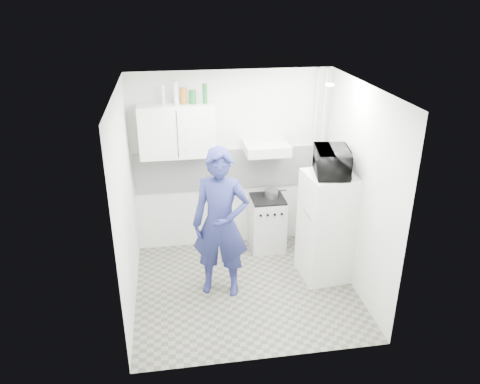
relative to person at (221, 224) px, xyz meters
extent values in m
plane|color=slate|center=(0.30, -0.04, -0.96)|extent=(2.80, 2.80, 0.00)
plane|color=white|center=(0.30, -0.04, 1.64)|extent=(2.80, 2.80, 0.00)
plane|color=silver|center=(0.30, 1.21, 0.34)|extent=(2.80, 0.00, 2.80)
plane|color=silver|center=(-1.10, -0.04, 0.34)|extent=(0.00, 2.60, 2.60)
plane|color=silver|center=(1.70, -0.04, 0.34)|extent=(0.00, 2.60, 2.60)
imported|color=navy|center=(0.00, 0.00, 0.00)|extent=(0.80, 0.63, 1.92)
cube|color=beige|center=(0.79, 0.96, -0.57)|extent=(0.49, 0.49, 0.79)
cube|color=white|center=(1.40, 0.14, -0.23)|extent=(0.67, 0.67, 1.47)
cube|color=black|center=(0.79, 0.96, -0.16)|extent=(0.47, 0.47, 0.03)
cylinder|color=silver|center=(0.85, 1.00, -0.09)|extent=(0.19, 0.19, 0.11)
imported|color=black|center=(1.40, 0.14, 0.67)|extent=(0.66, 0.50, 0.33)
cylinder|color=silver|center=(-0.60, 1.04, 1.37)|extent=(0.06, 0.06, 0.26)
cylinder|color=#B2B7BC|center=(-0.43, 1.04, 1.40)|extent=(0.07, 0.07, 0.31)
cylinder|color=brown|center=(-0.34, 1.04, 1.35)|extent=(0.08, 0.08, 0.21)
cylinder|color=#144C1E|center=(-0.22, 1.04, 1.33)|extent=(0.09, 0.09, 0.18)
cylinder|color=#144C1E|center=(-0.06, 1.04, 1.37)|extent=(0.06, 0.06, 0.26)
cube|color=white|center=(-0.45, 1.04, 0.89)|extent=(1.00, 0.35, 0.70)
cube|color=beige|center=(0.75, 0.96, 0.61)|extent=(0.60, 0.50, 0.14)
cube|color=white|center=(0.30, 1.20, 0.24)|extent=(2.74, 0.03, 0.60)
cylinder|color=beige|center=(1.60, 1.13, 0.34)|extent=(0.05, 0.05, 2.60)
cylinder|color=beige|center=(1.48, 1.13, 0.34)|extent=(0.04, 0.04, 2.60)
cylinder|color=white|center=(1.30, 0.16, 1.61)|extent=(0.10, 0.10, 0.02)
camera|label=1|loc=(-0.55, -5.00, 2.66)|focal=35.00mm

